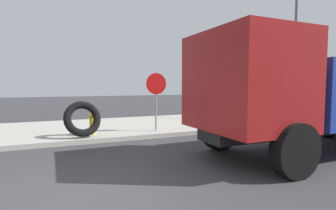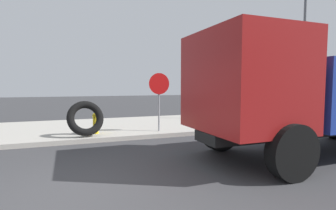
{
  "view_description": "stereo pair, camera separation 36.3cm",
  "coord_description": "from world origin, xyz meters",
  "px_view_note": "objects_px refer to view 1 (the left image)",
  "views": [
    {
      "loc": [
        -0.32,
        -4.3,
        1.82
      ],
      "look_at": [
        2.55,
        2.42,
        1.26
      ],
      "focal_mm": 28.09,
      "sensor_mm": 36.0,
      "label": 1
    },
    {
      "loc": [
        0.01,
        -4.44,
        1.82
      ],
      "look_at": [
        2.55,
        2.42,
        1.26
      ],
      "focal_mm": 28.09,
      "sensor_mm": 36.0,
      "label": 2
    }
  ],
  "objects_px": {
    "loose_tire": "(83,119)",
    "street_light_pole": "(295,58)",
    "fire_hydrant": "(92,123)",
    "dump_truck_blue": "(313,93)",
    "stop_sign": "(156,91)"
  },
  "relations": [
    {
      "from": "dump_truck_blue",
      "to": "loose_tire",
      "type": "bearing_deg",
      "value": 145.47
    },
    {
      "from": "dump_truck_blue",
      "to": "street_light_pole",
      "type": "xyz_separation_m",
      "value": [
        4.34,
        4.46,
        1.51
      ]
    },
    {
      "from": "fire_hydrant",
      "to": "stop_sign",
      "type": "bearing_deg",
      "value": -7.62
    },
    {
      "from": "loose_tire",
      "to": "fire_hydrant",
      "type": "bearing_deg",
      "value": 47.63
    },
    {
      "from": "stop_sign",
      "to": "street_light_pole",
      "type": "xyz_separation_m",
      "value": [
        7.35,
        0.54,
        1.52
      ]
    },
    {
      "from": "fire_hydrant",
      "to": "loose_tire",
      "type": "bearing_deg",
      "value": -132.37
    },
    {
      "from": "loose_tire",
      "to": "street_light_pole",
      "type": "height_order",
      "value": "street_light_pole"
    },
    {
      "from": "dump_truck_blue",
      "to": "street_light_pole",
      "type": "relative_size",
      "value": 1.18
    },
    {
      "from": "loose_tire",
      "to": "stop_sign",
      "type": "height_order",
      "value": "stop_sign"
    },
    {
      "from": "stop_sign",
      "to": "fire_hydrant",
      "type": "bearing_deg",
      "value": 172.38
    },
    {
      "from": "fire_hydrant",
      "to": "loose_tire",
      "type": "distance_m",
      "value": 0.56
    },
    {
      "from": "fire_hydrant",
      "to": "street_light_pole",
      "type": "bearing_deg",
      "value": 1.47
    },
    {
      "from": "street_light_pole",
      "to": "dump_truck_blue",
      "type": "bearing_deg",
      "value": -134.21
    },
    {
      "from": "fire_hydrant",
      "to": "dump_truck_blue",
      "type": "bearing_deg",
      "value": -38.91
    },
    {
      "from": "loose_tire",
      "to": "dump_truck_blue",
      "type": "distance_m",
      "value": 6.81
    }
  ]
}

